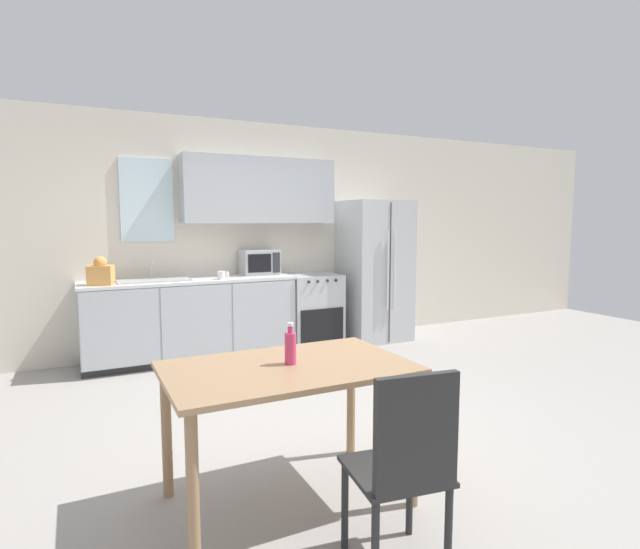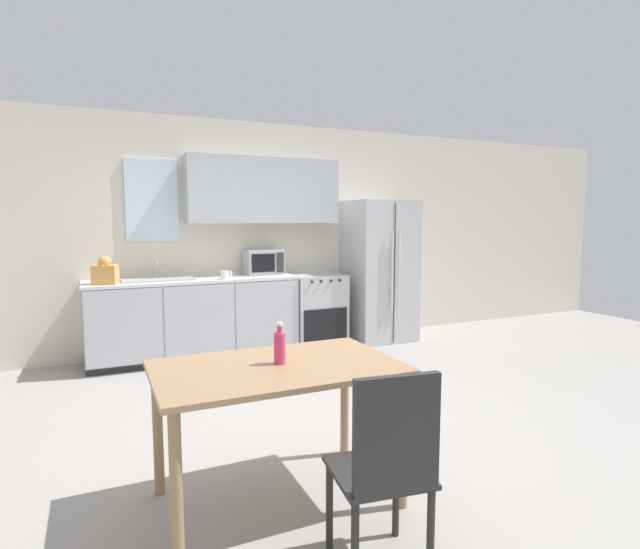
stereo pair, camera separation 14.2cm
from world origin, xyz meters
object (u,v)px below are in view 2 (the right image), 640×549
(refrigerator, at_px, (379,271))
(drink_bottle, at_px, (280,347))
(microwave, at_px, (263,262))
(dining_table, at_px, (277,383))
(dining_chair_near, at_px, (388,461))
(coffee_mug, at_px, (225,275))
(oven_range, at_px, (315,310))

(refrigerator, relative_size, drink_bottle, 7.87)
(microwave, distance_m, dining_table, 3.35)
(microwave, distance_m, dining_chair_near, 4.07)
(dining_table, bearing_deg, refrigerator, 50.79)
(microwave, relative_size, drink_bottle, 1.91)
(coffee_mug, height_order, dining_table, coffee_mug)
(dining_table, bearing_deg, microwave, 73.17)
(coffee_mug, height_order, drink_bottle, drink_bottle)
(refrigerator, bearing_deg, microwave, 173.42)
(drink_bottle, bearing_deg, coffee_mug, 81.94)
(oven_range, relative_size, refrigerator, 0.49)
(dining_chair_near, relative_size, drink_bottle, 4.10)
(coffee_mug, bearing_deg, oven_range, 8.32)
(oven_range, height_order, refrigerator, refrigerator)
(microwave, height_order, coffee_mug, microwave)
(refrigerator, bearing_deg, dining_table, -129.21)
(dining_table, bearing_deg, coffee_mug, 81.54)
(dining_table, bearing_deg, dining_chair_near, -74.60)
(oven_range, distance_m, drink_bottle, 3.44)
(microwave, relative_size, dining_table, 0.33)
(refrigerator, distance_m, microwave, 1.51)
(microwave, distance_m, drink_bottle, 3.31)
(coffee_mug, distance_m, dining_chair_near, 3.70)
(microwave, bearing_deg, dining_chair_near, -100.72)
(dining_chair_near, bearing_deg, refrigerator, 67.32)
(refrigerator, relative_size, dining_chair_near, 1.92)
(microwave, relative_size, dining_chair_near, 0.46)
(drink_bottle, bearing_deg, microwave, 73.47)
(coffee_mug, xyz_separation_m, dining_chair_near, (-0.22, -3.67, -0.41))
(oven_range, relative_size, microwave, 2.04)
(dining_chair_near, bearing_deg, microwave, 87.24)
(dining_chair_near, bearing_deg, coffee_mug, 94.59)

